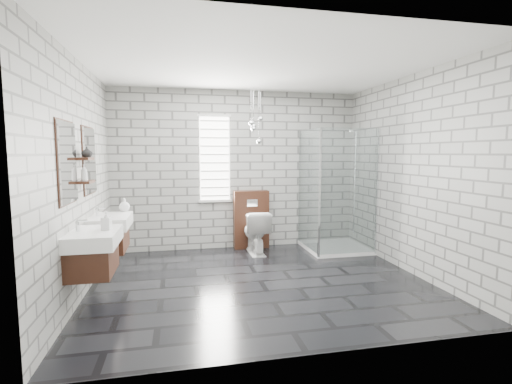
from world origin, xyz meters
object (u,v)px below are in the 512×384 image
object	(u,v)px
shower_enclosure	(333,222)
toilet	(255,232)
vanity_right	(107,223)
cistern_panel	(251,219)
vanity_left	(90,240)

from	to	relation	value
shower_enclosure	toilet	world-z (taller)	shower_enclosure
vanity_right	cistern_panel	world-z (taller)	vanity_right
toilet	vanity_left	bearing A→B (deg)	40.90
vanity_right	shower_enclosure	world-z (taller)	shower_enclosure
vanity_left	shower_enclosure	xyz separation A→B (m)	(3.41, 1.71, -0.25)
cistern_panel	vanity_left	bearing A→B (deg)	-133.55
cistern_panel	toilet	xyz separation A→B (m)	(0.00, -0.36, -0.14)
cistern_panel	toilet	size ratio (longest dim) A/B	1.41
shower_enclosure	toilet	distance (m)	1.31
vanity_left	toilet	xyz separation A→B (m)	(2.12, 1.87, -0.40)
cistern_panel	shower_enclosure	xyz separation A→B (m)	(1.29, -0.52, 0.00)
shower_enclosure	toilet	xyz separation A→B (m)	(-1.29, 0.15, -0.15)
vanity_left	toilet	distance (m)	2.85
vanity_left	vanity_right	bearing A→B (deg)	90.00
vanity_left	toilet	size ratio (longest dim) A/B	2.21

